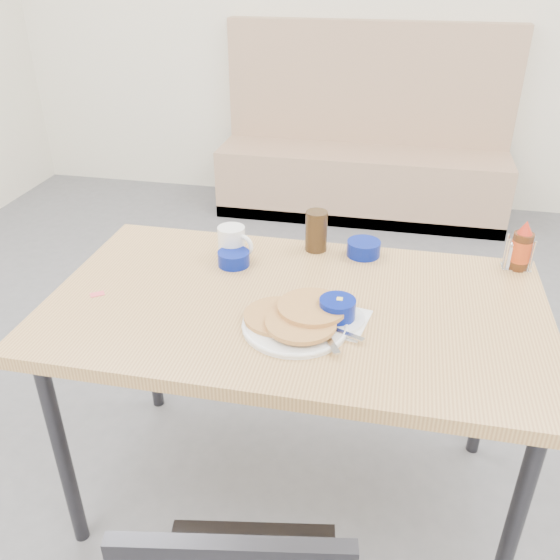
% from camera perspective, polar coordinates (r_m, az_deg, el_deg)
% --- Properties ---
extents(ground, '(6.00, 6.00, 0.00)m').
position_cam_1_polar(ground, '(2.02, -0.25, -24.72)').
color(ground, slate).
rests_on(ground, ground).
extents(booth_bench, '(1.90, 0.56, 1.22)m').
position_cam_1_polar(booth_bench, '(4.15, 7.96, 11.24)').
color(booth_bench, tan).
rests_on(booth_bench, ground).
extents(dining_table, '(1.40, 0.80, 0.76)m').
position_cam_1_polar(dining_table, '(1.71, 1.46, -3.92)').
color(dining_table, tan).
rests_on(dining_table, ground).
extents(pancake_plate, '(0.28, 0.28, 0.05)m').
position_cam_1_polar(pancake_plate, '(1.56, 1.57, -3.89)').
color(pancake_plate, white).
rests_on(pancake_plate, dining_table).
extents(coffee_mug, '(0.13, 0.09, 0.10)m').
position_cam_1_polar(coffee_mug, '(1.90, -4.57, 3.71)').
color(coffee_mug, white).
rests_on(coffee_mug, dining_table).
extents(grits_setting, '(0.19, 0.20, 0.07)m').
position_cam_1_polar(grits_setting, '(1.58, 5.52, -3.07)').
color(grits_setting, white).
rests_on(grits_setting, dining_table).
extents(creamer_bowl, '(0.10, 0.10, 0.04)m').
position_cam_1_polar(creamer_bowl, '(1.86, -4.48, 2.08)').
color(creamer_bowl, navy).
rests_on(creamer_bowl, dining_table).
extents(butter_bowl, '(0.11, 0.11, 0.05)m').
position_cam_1_polar(butter_bowl, '(1.93, 8.05, 3.03)').
color(butter_bowl, navy).
rests_on(butter_bowl, dining_table).
extents(amber_tumbler, '(0.09, 0.09, 0.13)m').
position_cam_1_polar(amber_tumbler, '(1.94, 3.51, 4.74)').
color(amber_tumbler, '#32210F').
rests_on(amber_tumbler, dining_table).
extents(condiment_caddy, '(0.09, 0.05, 0.10)m').
position_cam_1_polar(condiment_caddy, '(1.97, 21.92, 2.02)').
color(condiment_caddy, silver).
rests_on(condiment_caddy, dining_table).
extents(syrup_bottle, '(0.06, 0.06, 0.16)m').
position_cam_1_polar(syrup_bottle, '(1.96, 22.21, 2.85)').
color(syrup_bottle, '#47230F').
rests_on(syrup_bottle, dining_table).
extents(sugar_wrapper, '(0.05, 0.04, 0.00)m').
position_cam_1_polar(sugar_wrapper, '(1.79, -17.18, -1.31)').
color(sugar_wrapper, '#FF5461').
rests_on(sugar_wrapper, dining_table).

